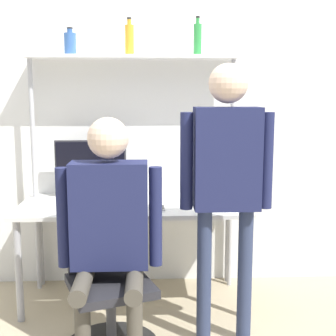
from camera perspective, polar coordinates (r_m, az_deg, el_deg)
The scene contains 13 objects.
ground_plane at distance 3.35m, azimuth -4.33°, elevation -18.43°, with size 12.00×12.00×0.00m, color tan.
wall_back at distance 3.78m, azimuth -4.18°, elevation 6.07°, with size 8.00×0.06×2.70m.
desk at distance 3.48m, azimuth -4.25°, elevation -5.51°, with size 1.66×0.75×0.75m.
shelf_unit at distance 3.60m, azimuth -4.30°, elevation 8.86°, with size 1.57×0.27×1.83m.
monitor at distance 3.66m, azimuth -9.41°, elevation 0.16°, with size 0.55×0.21×0.45m.
laptop at distance 3.28m, azimuth -5.91°, elevation -3.93°, with size 0.33×0.23×0.23m.
cell_phone at distance 3.30m, azimuth -0.99°, elevation -4.88°, with size 0.07×0.15×0.01m.
office_chair at distance 2.95m, azimuth -7.18°, elevation -16.53°, with size 0.59×0.59×0.90m.
person_seated at distance 2.72m, azimuth -7.19°, elevation -6.17°, with size 0.61×0.48×1.42m.
person_standing at distance 2.81m, azimuth 7.16°, elevation -0.04°, with size 0.56×0.23×1.72m.
bottle_blue at distance 3.66m, azimuth -11.84°, elevation 14.64°, with size 0.09×0.09×0.20m.
bottle_green at distance 3.64m, azimuth 3.62°, elevation 15.44°, with size 0.06×0.06×0.29m.
bottle_amber at distance 3.63m, azimuth -4.73°, elevation 15.37°, with size 0.07×0.07×0.27m.
Camera 1 is at (0.11, -2.97, 1.54)m, focal length 50.00 mm.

